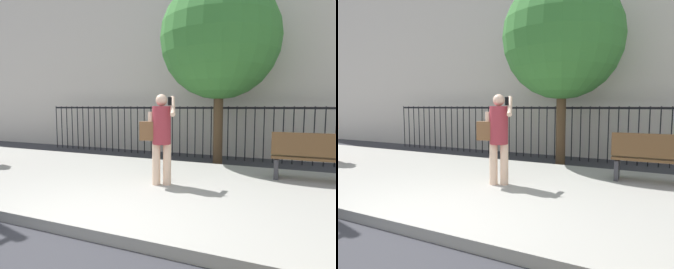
{
  "view_description": "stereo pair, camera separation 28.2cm",
  "coord_description": "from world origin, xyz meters",
  "views": [
    {
      "loc": [
        2.31,
        -2.63,
        1.59
      ],
      "look_at": [
        0.17,
        2.41,
        1.06
      ],
      "focal_mm": 30.63,
      "sensor_mm": 36.0,
      "label": 1
    },
    {
      "loc": [
        2.57,
        -2.51,
        1.59
      ],
      "look_at": [
        0.17,
        2.41,
        1.06
      ],
      "focal_mm": 30.63,
      "sensor_mm": 36.0,
      "label": 2
    }
  ],
  "objects": [
    {
      "name": "pedestrian_on_phone",
      "position": [
        0.15,
        2.1,
        1.12
      ],
      "size": [
        0.72,
        0.55,
        1.66
      ],
      "color": "beige",
      "rests_on": "sidewalk"
    },
    {
      "name": "iron_fence",
      "position": [
        0.0,
        5.9,
        1.02
      ],
      "size": [
        12.03,
        0.04,
        1.6
      ],
      "color": "black",
      "rests_on": "ground"
    },
    {
      "name": "sidewalk",
      "position": [
        0.0,
        2.2,
        0.07
      ],
      "size": [
        28.0,
        4.4,
        0.15
      ],
      "primitive_type": "cube",
      "color": "#9E9B93",
      "rests_on": "ground"
    },
    {
      "name": "ground_plane",
      "position": [
        0.0,
        0.0,
        0.0
      ],
      "size": [
        60.0,
        60.0,
        0.0
      ],
      "primitive_type": "plane",
      "color": "#333338"
    },
    {
      "name": "street_tree_near",
      "position": [
        0.53,
        5.05,
        3.35
      ],
      "size": [
        3.15,
        3.15,
        4.94
      ],
      "color": "#4C3823",
      "rests_on": "ground"
    },
    {
      "name": "street_bench",
      "position": [
        2.81,
        3.41,
        0.65
      ],
      "size": [
        1.6,
        0.45,
        0.95
      ],
      "color": "brown",
      "rests_on": "sidewalk"
    }
  ]
}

